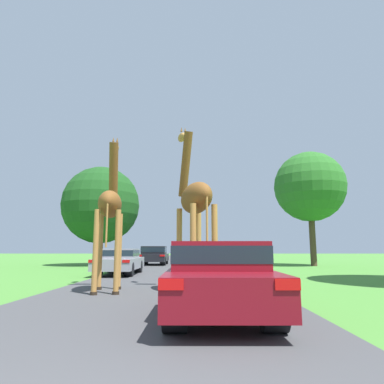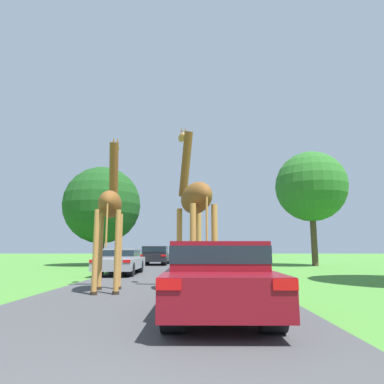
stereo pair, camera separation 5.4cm
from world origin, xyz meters
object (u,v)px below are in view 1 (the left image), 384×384
(giraffe_near_road, at_px, (195,202))
(giraffe_companion, at_px, (110,206))
(car_queue_left, at_px, (219,259))
(tree_right_cluster, at_px, (310,187))
(car_lead_maroon, at_px, (218,276))
(car_queue_right, at_px, (154,255))
(car_far_ahead, at_px, (120,260))
(tree_centre_back, at_px, (101,205))

(giraffe_near_road, xyz_separation_m, giraffe_companion, (-2.57, 0.15, -0.10))
(car_queue_left, xyz_separation_m, tree_right_cluster, (7.33, 8.43, 4.95))
(giraffe_companion, xyz_separation_m, car_lead_maroon, (3.00, -3.74, -1.80))
(car_queue_right, bearing_deg, tree_right_cluster, -8.97)
(giraffe_near_road, relative_size, car_queue_left, 1.24)
(car_queue_left, xyz_separation_m, car_far_ahead, (-4.78, 0.54, -0.09))
(car_far_ahead, distance_m, tree_centre_back, 9.86)
(giraffe_companion, height_order, car_far_ahead, giraffe_companion)
(giraffe_near_road, relative_size, tree_centre_back, 0.74)
(giraffe_companion, height_order, car_queue_left, giraffe_companion)
(car_lead_maroon, distance_m, car_far_ahead, 11.03)
(giraffe_near_road, bearing_deg, giraffe_companion, 157.93)
(car_queue_left, distance_m, car_far_ahead, 4.82)
(car_queue_left, distance_m, tree_centre_back, 12.69)
(tree_centre_back, bearing_deg, car_lead_maroon, -68.42)
(car_queue_right, xyz_separation_m, tree_centre_back, (-3.90, -1.25, 3.69))
(giraffe_near_road, height_order, giraffe_companion, giraffe_near_road)
(tree_right_cluster, bearing_deg, giraffe_near_road, -120.26)
(car_lead_maroon, relative_size, car_far_ahead, 0.94)
(giraffe_near_road, bearing_deg, car_queue_left, 60.53)
(giraffe_companion, bearing_deg, car_queue_right, 82.34)
(car_lead_maroon, xyz_separation_m, car_far_ahead, (-4.05, 10.26, -0.06))
(car_queue_right, relative_size, tree_centre_back, 0.54)
(tree_centre_back, bearing_deg, tree_right_cluster, -2.15)
(car_lead_maroon, distance_m, car_queue_left, 9.75)
(giraffe_near_road, xyz_separation_m, car_queue_left, (1.17, 6.14, -1.87))
(giraffe_near_road, height_order, car_queue_left, giraffe_near_road)
(giraffe_companion, distance_m, car_lead_maroon, 5.12)
(giraffe_near_road, distance_m, car_queue_right, 16.79)
(car_queue_right, xyz_separation_m, car_queue_left, (4.25, -10.26, 0.01))
(giraffe_companion, xyz_separation_m, car_far_ahead, (-1.04, 6.53, -1.87))
(car_far_ahead, relative_size, tree_centre_back, 0.59)
(car_queue_right, bearing_deg, giraffe_companion, -88.22)
(car_queue_left, bearing_deg, tree_right_cluster, 49.00)
(car_queue_left, bearing_deg, giraffe_near_road, -100.81)
(tree_centre_back, bearing_deg, giraffe_companion, -73.63)
(car_queue_right, bearing_deg, car_queue_left, -67.51)
(giraffe_near_road, height_order, tree_right_cluster, tree_right_cluster)
(car_lead_maroon, height_order, car_far_ahead, car_lead_maroon)
(car_far_ahead, bearing_deg, tree_centre_back, 111.66)
(giraffe_companion, xyz_separation_m, tree_right_cluster, (11.07, 14.42, 3.17))
(car_queue_left, bearing_deg, car_lead_maroon, -94.34)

